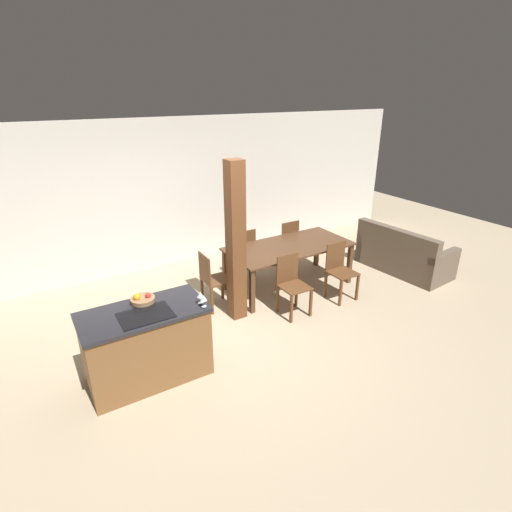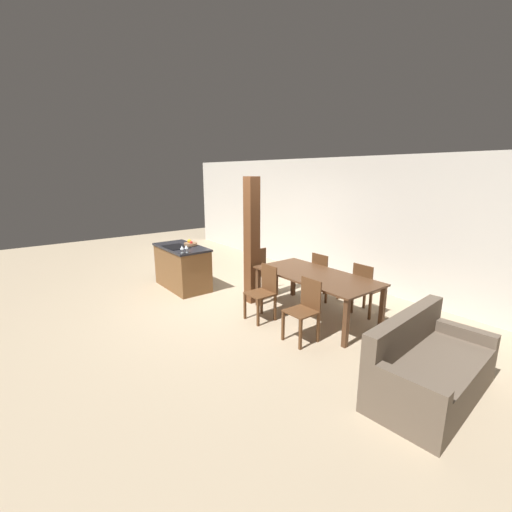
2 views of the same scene
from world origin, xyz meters
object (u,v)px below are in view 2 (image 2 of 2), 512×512
dining_chair_near_left (263,291)px  wine_glass_middle (186,247)px  dining_table (316,279)px  dining_chair_near_right (305,309)px  wine_glass_near (182,248)px  couch (428,370)px  kitchen_island (182,267)px  dining_chair_far_left (323,275)px  dining_chair_far_right (366,288)px  dining_chair_head_end (262,271)px  fruit_bowl (190,244)px  timber_post (252,241)px

dining_chair_near_left → wine_glass_middle: bearing=-162.6°
dining_table → dining_chair_near_right: bearing=-57.4°
wine_glass_near → couch: bearing=10.1°
kitchen_island → wine_glass_near: 0.87m
dining_chair_far_left → dining_chair_far_right: bearing=-180.0°
dining_chair_near_left → dining_chair_head_end: bearing=142.2°
wine_glass_middle → dining_chair_near_right: 2.72m
dining_chair_far_left → couch: bearing=153.7°
fruit_bowl → timber_post: bearing=18.2°
dining_chair_head_end → couch: (3.61, -0.58, -0.19)m
dining_chair_near_left → dining_chair_head_end: 1.20m
timber_post → dining_chair_near_left: bearing=-23.8°
dining_chair_far_left → dining_chair_far_right: size_ratio=1.00×
dining_chair_far_left → fruit_bowl: bearing=36.0°
wine_glass_middle → dining_table: size_ratio=0.07×
fruit_bowl → wine_glass_near: (0.56, -0.46, 0.07)m
dining_chair_head_end → timber_post: 0.81m
dining_table → dining_chair_near_right: (0.47, -0.73, -0.18)m
wine_glass_near → wine_glass_middle: size_ratio=1.00×
dining_chair_near_right → couch: size_ratio=0.53×
couch → timber_post: timber_post is taller
fruit_bowl → dining_chair_near_left: size_ratio=0.30×
kitchen_island → couch: size_ratio=0.81×
dining_chair_near_left → timber_post: timber_post is taller
kitchen_island → dining_chair_near_left: dining_chair_near_left is taller
kitchen_island → fruit_bowl: fruit_bowl is taller
dining_chair_near_left → couch: size_ratio=0.53×
wine_glass_middle → dining_chair_near_right: bearing=11.4°
dining_chair_near_right → dining_chair_near_left: bearing=180.0°
timber_post → fruit_bowl: bearing=-161.8°
kitchen_island → wine_glass_middle: size_ratio=9.60×
wine_glass_near → dining_chair_far_right: size_ratio=0.16×
dining_chair_far_right → dining_chair_head_end: 2.02m
dining_chair_near_left → wine_glass_near: bearing=-159.8°
dining_chair_near_right → timber_post: bearing=168.9°
dining_chair_near_right → wine_glass_near: bearing=-166.7°
dining_chair_near_left → dining_chair_near_right: (0.94, 0.00, 0.00)m
dining_table → dining_chair_far_right: 0.89m
dining_chair_far_left → timber_post: 1.52m
fruit_bowl → dining_chair_far_right: fruit_bowl is taller
wine_glass_near → dining_chair_head_end: bearing=61.6°
timber_post → wine_glass_middle: bearing=-137.2°
fruit_bowl → dining_chair_head_end: (1.28, 0.89, -0.45)m
dining_chair_near_right → dining_chair_head_end: same height
kitchen_island → dining_chair_head_end: dining_chair_head_end is taller
dining_chair_near_right → dining_table: bearing=122.6°
kitchen_island → dining_chair_head_end: (1.34, 1.07, 0.03)m
kitchen_island → dining_chair_far_right: bearing=29.3°
kitchen_island → dining_table: kitchen_island is taller
wine_glass_middle → dining_chair_head_end: wine_glass_middle is taller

